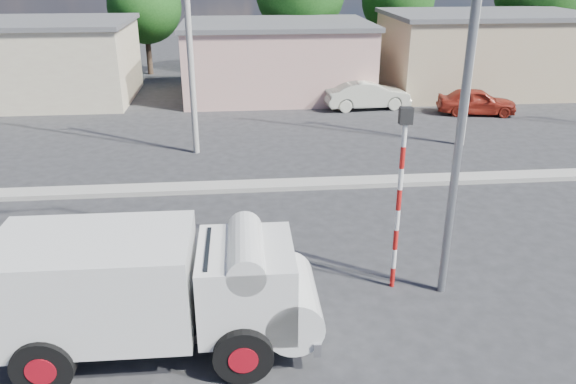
{
  "coord_description": "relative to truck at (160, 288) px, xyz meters",
  "views": [
    {
      "loc": [
        -0.36,
        -9.72,
        7.25
      ],
      "look_at": [
        0.98,
        4.44,
        1.3
      ],
      "focal_mm": 35.0,
      "sensor_mm": 36.0,
      "label": 1
    }
  ],
  "objects": [
    {
      "name": "building_row",
      "position": [
        3.04,
        22.3,
        0.74
      ],
      "size": [
        37.8,
        7.3,
        4.44
      ],
      "color": "#C7B596",
      "rests_on": "ground"
    },
    {
      "name": "traffic_pole",
      "position": [
        5.14,
        1.8,
        1.2
      ],
      "size": [
        0.28,
        0.18,
        4.36
      ],
      "color": "red",
      "rests_on": "ground"
    },
    {
      "name": "streetlight",
      "position": [
        6.08,
        1.5,
        3.57
      ],
      "size": [
        2.34,
        0.22,
        9.0
      ],
      "color": "slate",
      "rests_on": "ground"
    },
    {
      "name": "cyclist",
      "position": [
        1.32,
        0.76,
        -0.62
      ],
      "size": [
        0.55,
        0.66,
        1.55
      ],
      "primitive_type": "imported",
      "rotation": [
        0.0,
        0.0,
        1.95
      ],
      "color": "white",
      "rests_on": "ground"
    },
    {
      "name": "truck",
      "position": [
        0.0,
        0.0,
        0.0
      ],
      "size": [
        6.1,
        2.53,
        2.51
      ],
      "rotation": [
        0.0,
        0.0,
        -0.01
      ],
      "color": "black",
      "rests_on": "ground"
    },
    {
      "name": "median",
      "position": [
        1.94,
        8.3,
        -1.31
      ],
      "size": [
        40.0,
        0.8,
        0.16
      ],
      "primitive_type": "cube",
      "color": "#99968E",
      "rests_on": "ground"
    },
    {
      "name": "car_red",
      "position": [
        13.54,
        17.08,
        -0.74
      ],
      "size": [
        4.02,
        2.24,
        1.29
      ],
      "primitive_type": "imported",
      "rotation": [
        0.0,
        0.0,
        1.38
      ],
      "color": "maroon",
      "rests_on": "ground"
    },
    {
      "name": "ground_plane",
      "position": [
        1.94,
        0.3,
        -1.39
      ],
      "size": [
        120.0,
        120.0,
        0.0
      ],
      "primitive_type": "plane",
      "color": "#2A2A2D",
      "rests_on": "ground"
    },
    {
      "name": "utility_poles",
      "position": [
        5.19,
        12.3,
        2.68
      ],
      "size": [
        35.4,
        0.24,
        8.0
      ],
      "color": "#99968E",
      "rests_on": "ground"
    },
    {
      "name": "bicycle",
      "position": [
        1.32,
        0.76,
        -0.95
      ],
      "size": [
        1.78,
        1.16,
        0.88
      ],
      "primitive_type": "imported",
      "rotation": [
        0.0,
        0.0,
        1.95
      ],
      "color": "black",
      "rests_on": "ground"
    },
    {
      "name": "car_cream",
      "position": [
        8.35,
        18.72,
        -0.67
      ],
      "size": [
        4.51,
        1.92,
        1.45
      ],
      "primitive_type": "imported",
      "rotation": [
        0.0,
        0.0,
        1.66
      ],
      "color": "beige",
      "rests_on": "ground"
    }
  ]
}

